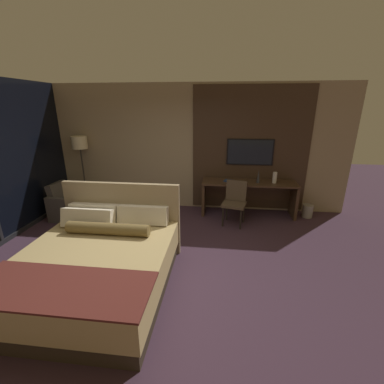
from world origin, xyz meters
TOP-DOWN VIEW (x-y plane):
  - ground_plane at (0.00, 0.00)m, footprint 16.00×16.00m
  - wall_back_tv_panel at (0.21, 2.59)m, footprint 7.20×0.09m
  - bed at (-0.76, -0.46)m, footprint 1.89×2.11m
  - desk at (1.44, 2.28)m, footprint 2.02×0.58m
  - tv at (1.44, 2.52)m, footprint 1.01×0.04m
  - desk_chair at (1.12, 1.77)m, footprint 0.54×0.54m
  - armchair_by_window at (-2.42, 1.64)m, footprint 0.72×0.73m
  - floor_lamp at (-2.40, 2.34)m, footprint 0.34×0.34m
  - vase_tall at (1.62, 2.21)m, footprint 0.07×0.07m
  - vase_short at (1.96, 2.22)m, footprint 0.09×0.09m
  - book at (1.01, 2.22)m, footprint 0.26×0.22m
  - waste_bin at (2.73, 2.24)m, footprint 0.22×0.22m

SIDE VIEW (x-z plane):
  - ground_plane at x=0.00m, z-range 0.00..0.00m
  - waste_bin at x=2.73m, z-range 0.00..0.28m
  - armchair_by_window at x=-2.42m, z-range -0.12..0.66m
  - bed at x=-0.76m, z-range -0.25..0.94m
  - desk at x=1.44m, z-range 0.15..0.90m
  - desk_chair at x=1.12m, z-range 0.09..0.97m
  - book at x=1.01m, z-range 0.76..0.79m
  - vase_short at x=1.96m, z-range 0.76..1.00m
  - vase_tall at x=1.62m, z-range 0.76..1.04m
  - tv at x=1.44m, z-range 1.08..1.64m
  - wall_back_tv_panel at x=0.21m, z-range 0.00..2.80m
  - floor_lamp at x=-2.40m, z-range 0.57..2.24m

